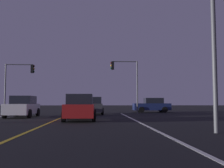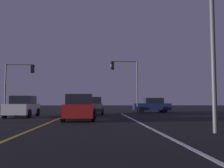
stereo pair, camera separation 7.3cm
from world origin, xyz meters
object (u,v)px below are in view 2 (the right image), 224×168
at_px(car_crossing_side, 152,105).
at_px(car_oncoming, 23,107).
at_px(traffic_light_near_right, 125,75).
at_px(traffic_light_near_left, 20,77).
at_px(car_lead_same_lane, 80,108).
at_px(car_ahead_far, 93,106).
at_px(street_lamp_right_near, 199,18).

xyz_separation_m(car_crossing_side, car_oncoming, (-12.39, -9.34, 0.00)).
distance_m(traffic_light_near_right, traffic_light_near_left, 11.36).
distance_m(car_lead_same_lane, car_oncoming, 6.32).
xyz_separation_m(car_ahead_far, car_lead_same_lane, (-0.67, -8.73, 0.00)).
xyz_separation_m(car_lead_same_lane, traffic_light_near_right, (4.07, 11.12, 3.41)).
bearing_deg(street_lamp_right_near, traffic_light_near_left, -55.56).
bearing_deg(car_ahead_far, street_lamp_right_near, -164.04).
distance_m(car_oncoming, street_lamp_right_near, 15.44).
xyz_separation_m(car_oncoming, traffic_light_near_right, (8.92, 7.07, 3.41)).
bearing_deg(traffic_light_near_left, car_oncoming, -70.95).
bearing_deg(car_crossing_side, car_ahead_far, 34.12).
relative_size(car_crossing_side, traffic_light_near_left, 0.81).
relative_size(car_oncoming, traffic_light_near_right, 0.75).
bearing_deg(car_crossing_side, car_lead_same_lane, 60.62).
bearing_deg(car_crossing_side, car_oncoming, 37.01).
bearing_deg(car_ahead_far, traffic_light_near_left, 73.31).
height_order(car_lead_same_lane, street_lamp_right_near, street_lamp_right_near).
xyz_separation_m(car_crossing_side, car_lead_same_lane, (-7.54, -13.39, 0.00)).
bearing_deg(street_lamp_right_near, car_oncoming, -47.95).
height_order(car_ahead_far, car_crossing_side, same).
bearing_deg(traffic_light_near_left, car_ahead_far, -16.69).
relative_size(car_crossing_side, traffic_light_near_right, 0.75).
distance_m(car_ahead_far, car_lead_same_lane, 8.76).
distance_m(car_crossing_side, traffic_light_near_left, 15.32).
distance_m(car_ahead_far, street_lamp_right_near, 16.86).
distance_m(car_ahead_far, traffic_light_near_left, 8.87).
distance_m(car_crossing_side, car_oncoming, 15.51).
bearing_deg(traffic_light_near_left, car_crossing_side, 8.72).
relative_size(car_lead_same_lane, car_oncoming, 1.00).
height_order(car_crossing_side, car_lead_same_lane, same).
xyz_separation_m(car_ahead_far, car_oncoming, (-5.51, -4.68, 0.00)).
relative_size(car_ahead_far, car_lead_same_lane, 1.00).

